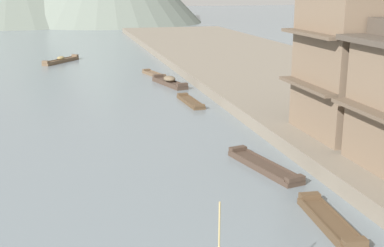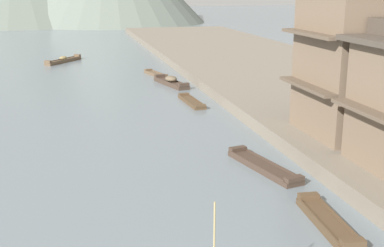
{
  "view_description": "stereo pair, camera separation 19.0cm",
  "coord_description": "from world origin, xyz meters",
  "views": [
    {
      "loc": [
        -4.19,
        -8.79,
        8.25
      ],
      "look_at": [
        1.9,
        15.56,
        1.42
      ],
      "focal_mm": 47.75,
      "sensor_mm": 36.0,
      "label": 1
    },
    {
      "loc": [
        -4.0,
        -8.84,
        8.25
      ],
      "look_at": [
        1.9,
        15.56,
        1.42
      ],
      "focal_mm": 47.75,
      "sensor_mm": 36.0,
      "label": 2
    }
  ],
  "objects": [
    {
      "name": "boat_moored_second",
      "position": [
        4.4,
        26.06,
        0.12
      ],
      "size": [
        1.11,
        4.4,
        0.35
      ],
      "color": "brown",
      "rests_on": "ground"
    },
    {
      "name": "riverbank_right",
      "position": [
        15.24,
        30.0,
        0.37
      ],
      "size": [
        18.0,
        110.0,
        0.75
      ],
      "primitive_type": "cube",
      "color": "slate",
      "rests_on": "ground"
    },
    {
      "name": "boat_moored_nearest",
      "position": [
        3.87,
        38.28,
        0.13
      ],
      "size": [
        1.73,
        3.96,
        0.37
      ],
      "color": "brown",
      "rests_on": "ground"
    },
    {
      "name": "boat_midriver_drifting",
      "position": [
        -4.63,
        49.07,
        0.23
      ],
      "size": [
        3.98,
        5.13,
        0.69
      ],
      "color": "brown",
      "rests_on": "ground"
    },
    {
      "name": "house_waterfront_tall",
      "position": [
        10.38,
        14.24,
        5.06
      ],
      "size": [
        6.29,
        6.02,
        8.74
      ],
      "color": "#75604C",
      "rests_on": "riverbank_right"
    },
    {
      "name": "boat_moored_third",
      "position": [
        4.34,
        33.25,
        0.28
      ],
      "size": [
        2.21,
        5.14,
        0.8
      ],
      "color": "#423328",
      "rests_on": "ground"
    },
    {
      "name": "boat_moored_far",
      "position": [
        4.55,
        6.04,
        0.15
      ],
      "size": [
        1.19,
        4.14,
        0.45
      ],
      "color": "brown",
      "rests_on": "ground"
    },
    {
      "name": "boat_midriver_upstream",
      "position": [
        4.44,
        12.0,
        0.14
      ],
      "size": [
        2.02,
        4.99,
        0.43
      ],
      "color": "#423328",
      "rests_on": "ground"
    }
  ]
}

